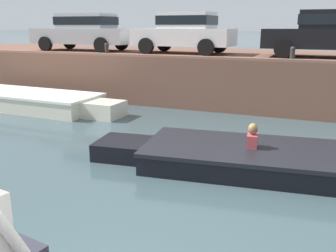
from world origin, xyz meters
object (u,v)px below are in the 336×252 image
(motorboat_passing, at_px, (283,161))
(mooring_bollard_mid, at_px, (293,53))
(boat_moored_west_cream, at_px, (30,101))
(mooring_bollard_west, at_px, (107,49))
(car_centre_black, at_px, (328,32))
(car_leftmost_silver, at_px, (85,30))
(car_left_inner_white, at_px, (185,31))

(motorboat_passing, relative_size, mooring_bollard_mid, 16.46)
(boat_moored_west_cream, distance_m, mooring_bollard_mid, 8.70)
(mooring_bollard_west, bearing_deg, mooring_bollard_mid, 0.00)
(boat_moored_west_cream, height_order, motorboat_passing, motorboat_passing)
(boat_moored_west_cream, distance_m, mooring_bollard_west, 3.26)
(car_centre_black, bearing_deg, mooring_bollard_west, -165.22)
(boat_moored_west_cream, distance_m, car_centre_black, 10.31)
(car_leftmost_silver, distance_m, mooring_bollard_mid, 8.94)
(boat_moored_west_cream, xyz_separation_m, car_leftmost_silver, (-0.43, 4.07, 2.28))
(boat_moored_west_cream, relative_size, car_centre_black, 1.64)
(boat_moored_west_cream, height_order, mooring_bollard_mid, mooring_bollard_mid)
(boat_moored_west_cream, relative_size, car_left_inner_white, 1.71)
(motorboat_passing, xyz_separation_m, car_leftmost_silver, (-9.06, 6.73, 2.34))
(motorboat_passing, relative_size, car_centre_black, 1.81)
(car_leftmost_silver, height_order, mooring_bollard_mid, car_leftmost_silver)
(motorboat_passing, xyz_separation_m, mooring_bollard_mid, (-0.36, 4.78, 1.73))
(motorboat_passing, xyz_separation_m, mooring_bollard_west, (-6.82, 4.78, 1.73))
(boat_moored_west_cream, relative_size, mooring_bollard_mid, 14.86)
(mooring_bollard_west, distance_m, mooring_bollard_mid, 6.46)
(boat_moored_west_cream, xyz_separation_m, mooring_bollard_mid, (8.27, 2.13, 1.68))
(boat_moored_west_cream, height_order, car_left_inner_white, car_left_inner_white)
(motorboat_passing, xyz_separation_m, car_left_inner_white, (-4.50, 6.73, 2.34))
(car_centre_black, height_order, mooring_bollard_mid, car_centre_black)
(boat_moored_west_cream, relative_size, car_leftmost_silver, 1.50)
(car_left_inner_white, bearing_deg, mooring_bollard_mid, -25.12)
(mooring_bollard_mid, bearing_deg, boat_moored_west_cream, -165.59)
(mooring_bollard_mid, bearing_deg, car_centre_black, 64.79)
(boat_moored_west_cream, bearing_deg, car_centre_black, 23.89)
(car_left_inner_white, xyz_separation_m, mooring_bollard_west, (-2.31, -1.94, -0.60))
(motorboat_passing, bearing_deg, mooring_bollard_west, 144.95)
(motorboat_passing, bearing_deg, car_centre_black, 85.25)
(car_leftmost_silver, height_order, car_centre_black, same)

